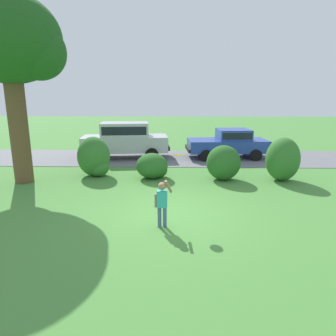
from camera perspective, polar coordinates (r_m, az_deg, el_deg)
ground_plane at (r=8.96m, az=0.47°, el=-8.48°), size 80.00×80.00×0.00m
driveway_strip at (r=16.55m, az=0.96°, el=1.91°), size 28.00×4.40×0.02m
oak_tree_large at (r=13.11m, az=-27.15°, el=19.75°), size 3.88×3.77×6.90m
shrub_near_tree at (r=13.18m, az=-13.62°, el=1.81°), size 1.36×1.37×1.66m
shrub_centre_left at (r=12.52m, az=-2.82°, el=0.31°), size 1.30×1.28×1.04m
shrub_centre at (r=12.43m, az=10.39°, el=0.68°), size 1.37×1.26×1.40m
shrub_centre_right at (r=12.91m, az=20.71°, el=1.55°), size 1.33×1.32×1.73m
parked_sedan at (r=16.85m, az=11.38°, el=4.75°), size 4.52×2.34×1.56m
parked_suv at (r=16.58m, az=-8.06°, el=5.54°), size 4.88×2.51×1.92m
child_thrower at (r=7.84m, az=-1.11°, el=-6.17°), size 0.46×0.25×1.29m
frisbee at (r=8.25m, az=1.91°, el=2.42°), size 0.28×0.28×0.10m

